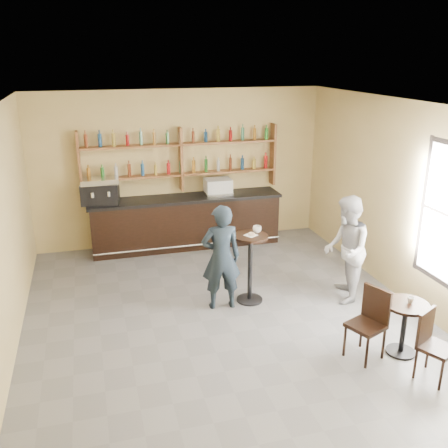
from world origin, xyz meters
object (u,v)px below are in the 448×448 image
object	(u,v)px
pastry_case	(218,187)
man_main	(221,257)
pedestal_table	(250,269)
espresso_machine	(100,191)
cafe_table	(404,328)
bar_counter	(186,222)
chair_south	(437,347)
chair_west	(366,325)
patron_second	(346,250)

from	to	relation	value
pastry_case	man_main	xyz separation A→B (m)	(-0.68, -2.77, -0.38)
pastry_case	pedestal_table	bearing A→B (deg)	-101.64
espresso_machine	cafe_table	xyz separation A→B (m)	(3.71, -4.69, -0.95)
pastry_case	man_main	distance (m)	2.88
bar_counter	chair_south	size ratio (longest dim) A/B	4.43
pedestal_table	espresso_machine	bearing A→B (deg)	129.10
espresso_machine	pedestal_table	bearing A→B (deg)	-42.36
espresso_machine	chair_south	xyz separation A→B (m)	(3.76, -5.29, -0.88)
espresso_machine	pastry_case	bearing A→B (deg)	8.54
espresso_machine	man_main	distance (m)	3.28
chair_west	chair_south	size ratio (longest dim) A/B	1.09
pedestal_table	chair_south	world-z (taller)	pedestal_table
man_main	chair_west	size ratio (longest dim) A/B	1.76
pastry_case	cafe_table	bearing A→B (deg)	-81.97
pedestal_table	man_main	size ratio (longest dim) A/B	0.67
bar_counter	pastry_case	bearing A→B (deg)	0.00
bar_counter	pastry_case	world-z (taller)	pastry_case
man_main	pastry_case	bearing A→B (deg)	-99.40
bar_counter	chair_west	size ratio (longest dim) A/B	4.07
espresso_machine	patron_second	xyz separation A→B (m)	(3.70, -3.05, -0.44)
espresso_machine	patron_second	world-z (taller)	patron_second
cafe_table	chair_west	distance (m)	0.56
patron_second	cafe_table	bearing A→B (deg)	23.35
man_main	patron_second	bearing A→B (deg)	176.44
bar_counter	cafe_table	bearing A→B (deg)	-66.65
chair_south	pedestal_table	bearing A→B (deg)	93.66
espresso_machine	chair_south	bearing A→B (deg)	-46.07
man_main	chair_south	bearing A→B (deg)	133.81
pedestal_table	chair_west	size ratio (longest dim) A/B	1.18
chair_west	patron_second	bearing A→B (deg)	138.75
pedestal_table	man_main	xyz separation A→B (m)	(-0.50, -0.07, 0.28)
cafe_table	patron_second	xyz separation A→B (m)	(-0.01, 1.64, 0.50)
man_main	chair_west	distance (m)	2.40
pastry_case	pedestal_table	world-z (taller)	pastry_case
cafe_table	chair_west	bearing A→B (deg)	174.81
pastry_case	cafe_table	xyz separation A→B (m)	(1.33, -4.69, -0.86)
chair_west	pastry_case	bearing A→B (deg)	167.05
man_main	cafe_table	xyz separation A→B (m)	(2.02, -1.92, -0.48)
espresso_machine	pastry_case	xyz separation A→B (m)	(2.37, 0.00, -0.09)
cafe_table	chair_west	world-z (taller)	chair_west
patron_second	bar_counter	bearing A→B (deg)	-123.68
bar_counter	man_main	distance (m)	2.79
pedestal_table	chair_south	size ratio (longest dim) A/B	1.29
cafe_table	pastry_case	bearing A→B (deg)	105.87
chair_west	pedestal_table	bearing A→B (deg)	-176.12
pastry_case	patron_second	bearing A→B (deg)	-74.45
pastry_case	man_main	world-z (taller)	man_main
bar_counter	chair_west	xyz separation A→B (m)	(1.47, -4.64, -0.05)
bar_counter	pedestal_table	distance (m)	2.75
bar_counter	patron_second	bearing A→B (deg)	-56.61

